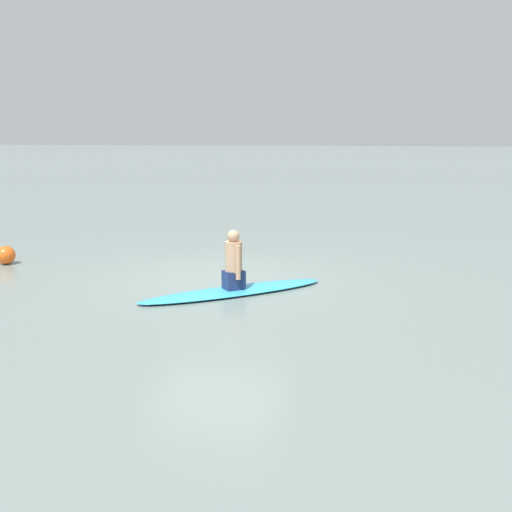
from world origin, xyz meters
name	(u,v)px	position (x,y,z in m)	size (l,w,h in m)	color
ground_plane	(217,278)	(0.00, 0.00, 0.00)	(400.00, 400.00, 0.00)	slate
surfboard	(234,291)	(-0.65, 0.91, 0.04)	(3.36, 0.67, 0.08)	#339EC6
person_paddler	(234,262)	(-0.65, 0.91, 0.53)	(0.42, 0.42, 1.00)	navy
buoy_marker	(6,255)	(4.61, 0.12, 0.19)	(0.39, 0.39, 0.39)	#E55919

